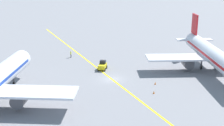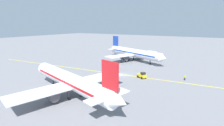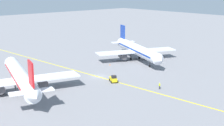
{
  "view_description": "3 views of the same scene",
  "coord_description": "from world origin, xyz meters",
  "px_view_note": "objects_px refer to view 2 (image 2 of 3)",
  "views": [
    {
      "loc": [
        18.68,
        56.64,
        21.37
      ],
      "look_at": [
        0.71,
        2.41,
        4.16
      ],
      "focal_mm": 50.0,
      "sensor_mm": 36.0,
      "label": 1
    },
    {
      "loc": [
        -49.88,
        -26.29,
        16.68
      ],
      "look_at": [
        -1.98,
        3.26,
        4.06
      ],
      "focal_mm": 28.0,
      "sensor_mm": 36.0,
      "label": 2
    },
    {
      "loc": [
        -52.89,
        -66.13,
        24.98
      ],
      "look_at": [
        1.3,
        -4.52,
        4.64
      ],
      "focal_mm": 50.0,
      "sensor_mm": 36.0,
      "label": 3
    }
  ],
  "objects_px": {
    "airplane_at_gate": "(71,81)",
    "traffic_cone_near_nose": "(97,77)",
    "traffic_cone_mid_apron": "(92,73)",
    "ground_crew_worker": "(185,77)",
    "airplane_adjacent_stand": "(134,53)",
    "traffic_cone_by_wingtip": "(120,65)",
    "baggage_tug_white": "(142,75)"
  },
  "relations": [
    {
      "from": "airplane_at_gate",
      "to": "traffic_cone_near_nose",
      "type": "height_order",
      "value": "airplane_at_gate"
    },
    {
      "from": "airplane_at_gate",
      "to": "traffic_cone_near_nose",
      "type": "distance_m",
      "value": 15.81
    },
    {
      "from": "airplane_at_gate",
      "to": "traffic_cone_mid_apron",
      "type": "height_order",
      "value": "airplane_at_gate"
    },
    {
      "from": "airplane_at_gate",
      "to": "ground_crew_worker",
      "type": "distance_m",
      "value": 33.91
    },
    {
      "from": "ground_crew_worker",
      "to": "airplane_adjacent_stand",
      "type": "bearing_deg",
      "value": 54.71
    },
    {
      "from": "ground_crew_worker",
      "to": "traffic_cone_near_nose",
      "type": "xyz_separation_m",
      "value": [
        -11.73,
        24.17,
        -0.63
      ]
    },
    {
      "from": "airplane_adjacent_stand",
      "to": "traffic_cone_by_wingtip",
      "type": "xyz_separation_m",
      "value": [
        -11.61,
        0.74,
        -3.43
      ]
    },
    {
      "from": "traffic_cone_near_nose",
      "to": "airplane_adjacent_stand",
      "type": "bearing_deg",
      "value": 2.33
    },
    {
      "from": "airplane_adjacent_stand",
      "to": "traffic_cone_mid_apron",
      "type": "height_order",
      "value": "airplane_adjacent_stand"
    },
    {
      "from": "airplane_at_gate",
      "to": "traffic_cone_mid_apron",
      "type": "relative_size",
      "value": 63.54
    },
    {
      "from": "airplane_at_gate",
      "to": "baggage_tug_white",
      "type": "height_order",
      "value": "airplane_at_gate"
    },
    {
      "from": "ground_crew_worker",
      "to": "traffic_cone_near_nose",
      "type": "distance_m",
      "value": 26.87
    },
    {
      "from": "airplane_at_gate",
      "to": "traffic_cone_by_wingtip",
      "type": "distance_m",
      "value": 33.74
    },
    {
      "from": "baggage_tug_white",
      "to": "traffic_cone_near_nose",
      "type": "distance_m",
      "value": 14.1
    },
    {
      "from": "traffic_cone_near_nose",
      "to": "airplane_at_gate",
      "type": "bearing_deg",
      "value": -166.8
    },
    {
      "from": "baggage_tug_white",
      "to": "traffic_cone_by_wingtip",
      "type": "height_order",
      "value": "baggage_tug_white"
    },
    {
      "from": "traffic_cone_mid_apron",
      "to": "traffic_cone_near_nose",
      "type": "bearing_deg",
      "value": -118.81
    },
    {
      "from": "ground_crew_worker",
      "to": "traffic_cone_mid_apron",
      "type": "bearing_deg",
      "value": 108.46
    },
    {
      "from": "airplane_adjacent_stand",
      "to": "ground_crew_worker",
      "type": "xyz_separation_m",
      "value": [
        -17.97,
        -25.38,
        -2.8
      ]
    },
    {
      "from": "airplane_at_gate",
      "to": "traffic_cone_mid_apron",
      "type": "bearing_deg",
      "value": 23.89
    },
    {
      "from": "airplane_adjacent_stand",
      "to": "traffic_cone_mid_apron",
      "type": "relative_size",
      "value": 61.91
    },
    {
      "from": "airplane_adjacent_stand",
      "to": "ground_crew_worker",
      "type": "height_order",
      "value": "airplane_adjacent_stand"
    },
    {
      "from": "baggage_tug_white",
      "to": "traffic_cone_by_wingtip",
      "type": "distance_m",
      "value": 18.04
    },
    {
      "from": "traffic_cone_mid_apron",
      "to": "traffic_cone_by_wingtip",
      "type": "bearing_deg",
      "value": -7.89
    },
    {
      "from": "traffic_cone_mid_apron",
      "to": "traffic_cone_by_wingtip",
      "type": "distance_m",
      "value": 15.96
    },
    {
      "from": "traffic_cone_near_nose",
      "to": "traffic_cone_mid_apron",
      "type": "xyz_separation_m",
      "value": [
        2.28,
        4.14,
        0.0
      ]
    },
    {
      "from": "baggage_tug_white",
      "to": "traffic_cone_near_nose",
      "type": "bearing_deg",
      "value": 119.66
    },
    {
      "from": "traffic_cone_near_nose",
      "to": "ground_crew_worker",
      "type": "bearing_deg",
      "value": -64.12
    },
    {
      "from": "baggage_tug_white",
      "to": "traffic_cone_near_nose",
      "type": "relative_size",
      "value": 6.1
    },
    {
      "from": "baggage_tug_white",
      "to": "traffic_cone_by_wingtip",
      "type": "relative_size",
      "value": 6.1
    },
    {
      "from": "airplane_at_gate",
      "to": "traffic_cone_near_nose",
      "type": "bearing_deg",
      "value": 13.2
    },
    {
      "from": "baggage_tug_white",
      "to": "airplane_at_gate",
      "type": "bearing_deg",
      "value": 158.38
    }
  ]
}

